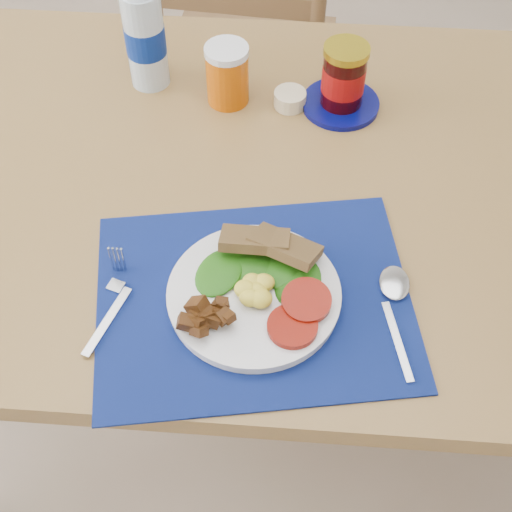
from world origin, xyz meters
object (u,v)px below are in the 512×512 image
at_px(water_bottle, 144,31).
at_px(chair_far, 244,29).
at_px(breakfast_plate, 250,294).
at_px(juice_glass, 227,76).
at_px(jam_on_saucer, 343,81).

bearing_deg(water_bottle, chair_far, 72.20).
xyz_separation_m(chair_far, breakfast_plate, (0.09, -0.92, 0.19)).
xyz_separation_m(juice_glass, jam_on_saucer, (0.21, -0.00, 0.00)).
bearing_deg(breakfast_plate, chair_far, 105.36).
relative_size(breakfast_plate, jam_on_saucer, 1.76).
xyz_separation_m(breakfast_plate, juice_glass, (-0.08, 0.45, 0.03)).
height_order(water_bottle, jam_on_saucer, water_bottle).
bearing_deg(jam_on_saucer, chair_far, 114.92).
relative_size(water_bottle, juice_glass, 2.34).
bearing_deg(chair_far, breakfast_plate, 100.40).
height_order(chair_far, breakfast_plate, chair_far).
distance_m(chair_far, water_bottle, 0.53).
height_order(chair_far, jam_on_saucer, chair_far).
height_order(water_bottle, juice_glass, water_bottle).
distance_m(water_bottle, jam_on_saucer, 0.37).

